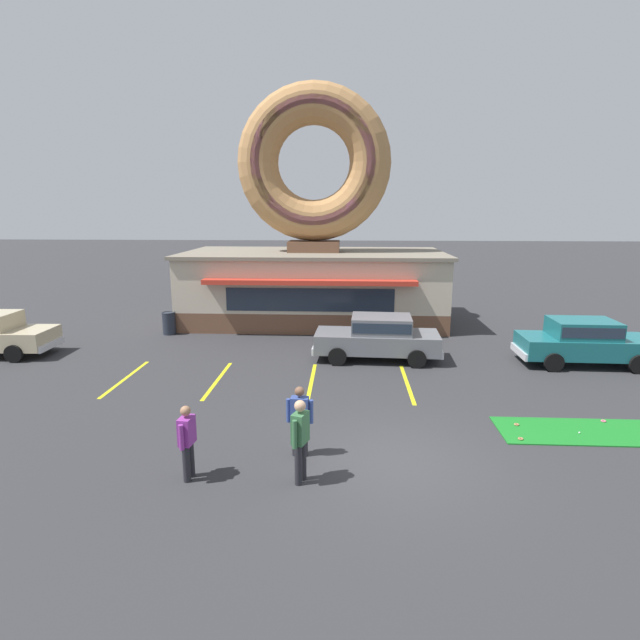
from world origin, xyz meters
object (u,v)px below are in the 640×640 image
object	(u,v)px
pedestrian_hooded_kid	(300,437)
pedestrian_leather_jacket_man	(187,439)
car_teal	(584,340)
golf_ball	(579,433)
trash_bin	(169,323)
pedestrian_blue_sweater_man	(300,418)
car_grey	(378,336)

from	to	relation	value
pedestrian_hooded_kid	pedestrian_leather_jacket_man	size ratio (longest dim) A/B	1.11
car_teal	golf_ball	bearing A→B (deg)	-114.62
trash_bin	pedestrian_hooded_kid	bearing A→B (deg)	-59.92
pedestrian_blue_sweater_man	pedestrian_hooded_kid	distance (m)	1.11
car_grey	pedestrian_leather_jacket_man	distance (m)	9.51
car_teal	pedestrian_leather_jacket_man	distance (m)	14.07
car_grey	pedestrian_blue_sweater_man	distance (m)	7.69
car_teal	car_grey	world-z (taller)	same
pedestrian_blue_sweater_man	pedestrian_hooded_kid	size ratio (longest dim) A/B	0.93
pedestrian_hooded_kid	pedestrian_leather_jacket_man	world-z (taller)	pedestrian_hooded_kid
car_grey	pedestrian_leather_jacket_man	world-z (taller)	car_grey
golf_ball	pedestrian_blue_sweater_man	xyz separation A→B (m)	(-6.64, -1.39, 0.83)
car_teal	pedestrian_blue_sweater_man	xyz separation A→B (m)	(-9.27, -7.14, 0.01)
car_teal	pedestrian_blue_sweater_man	world-z (taller)	car_teal
golf_ball	pedestrian_leather_jacket_man	bearing A→B (deg)	-164.19
car_teal	trash_bin	world-z (taller)	car_teal
car_grey	trash_bin	world-z (taller)	car_grey
pedestrian_blue_sweater_man	pedestrian_hooded_kid	world-z (taller)	pedestrian_hooded_kid
golf_ball	car_teal	world-z (taller)	car_teal
pedestrian_blue_sweater_man	trash_bin	bearing A→B (deg)	122.13
golf_ball	pedestrian_leather_jacket_man	distance (m)	9.15
golf_ball	pedestrian_blue_sweater_man	distance (m)	6.83
car_grey	pedestrian_hooded_kid	bearing A→B (deg)	-103.51
pedestrian_leather_jacket_man	trash_bin	xyz separation A→B (m)	(-4.57, 11.78, -0.36)
golf_ball	pedestrian_blue_sweater_man	world-z (taller)	pedestrian_blue_sweater_man
golf_ball	car_grey	size ratio (longest dim) A/B	0.01
trash_bin	pedestrian_leather_jacket_man	bearing A→B (deg)	-68.80
pedestrian_blue_sweater_man	pedestrian_leather_jacket_man	distance (m)	2.40
car_grey	pedestrian_hooded_kid	size ratio (longest dim) A/B	2.69
pedestrian_leather_jacket_man	golf_ball	bearing A→B (deg)	15.81
golf_ball	pedestrian_hooded_kid	xyz separation A→B (m)	(-6.52, -2.48, 0.91)
pedestrian_hooded_kid	pedestrian_leather_jacket_man	distance (m)	2.25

